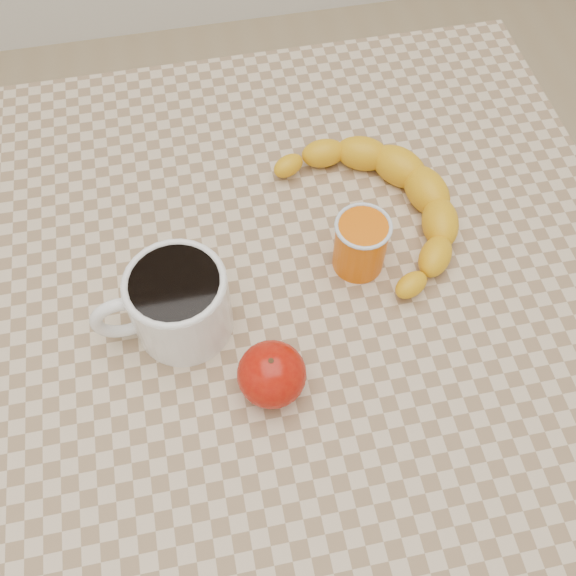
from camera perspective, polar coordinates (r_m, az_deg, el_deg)
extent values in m
plane|color=tan|center=(1.39, 0.00, -16.64)|extent=(3.00, 3.00, 0.00)
cube|color=#C7AF8D|center=(0.71, 0.00, -1.67)|extent=(0.80, 0.80, 0.04)
cube|color=#94734B|center=(0.75, 0.00, -3.54)|extent=(0.74, 0.74, 0.06)
cylinder|color=#94734B|center=(1.24, -19.40, 0.86)|extent=(0.05, 0.05, 0.71)
cylinder|color=#94734B|center=(1.28, 12.37, 6.19)|extent=(0.05, 0.05, 0.71)
cylinder|color=white|center=(0.65, -9.56, -1.42)|extent=(0.11, 0.11, 0.08)
cylinder|color=black|center=(0.62, -10.05, 0.31)|extent=(0.09, 0.09, 0.01)
torus|color=white|center=(0.62, -10.10, 0.49)|extent=(0.10, 0.10, 0.01)
torus|color=white|center=(0.65, -14.49, -2.60)|extent=(0.07, 0.02, 0.06)
cylinder|color=#E05F07|center=(0.69, 6.45, 3.82)|extent=(0.06, 0.06, 0.07)
torus|color=silver|center=(0.67, 6.74, 5.51)|extent=(0.06, 0.06, 0.00)
ellipsoid|color=#9B0A05|center=(0.62, -1.46, -7.68)|extent=(0.07, 0.07, 0.06)
cylinder|color=#382311|center=(0.60, -1.51, -6.67)|extent=(0.01, 0.01, 0.01)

